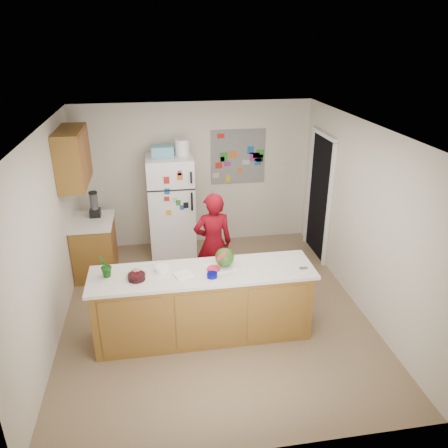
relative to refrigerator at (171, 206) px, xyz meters
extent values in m
cube|color=brown|center=(0.45, -1.88, -0.86)|extent=(4.00, 4.50, 0.02)
cube|color=beige|center=(0.45, 0.38, 0.40)|extent=(4.00, 0.02, 2.50)
cube|color=beige|center=(-1.56, -1.88, 0.40)|extent=(0.02, 4.50, 2.50)
cube|color=beige|center=(2.46, -1.88, 0.40)|extent=(0.02, 4.50, 2.50)
cube|color=white|center=(0.45, -1.88, 1.66)|extent=(4.00, 4.50, 0.02)
cube|color=black|center=(2.44, -0.43, 0.17)|extent=(0.03, 0.85, 2.04)
cube|color=brown|center=(0.25, -2.38, -0.41)|extent=(2.60, 0.62, 0.88)
cube|color=silver|center=(0.25, -2.38, 0.05)|extent=(2.68, 0.70, 0.04)
cube|color=brown|center=(-1.24, -0.53, -0.42)|extent=(0.60, 0.80, 0.86)
cube|color=silver|center=(-1.24, -0.53, 0.03)|extent=(0.64, 0.84, 0.04)
cube|color=brown|center=(-1.37, -0.58, 1.05)|extent=(0.35, 1.00, 0.80)
cube|color=silver|center=(0.00, 0.00, 0.00)|extent=(0.75, 0.70, 1.70)
cube|color=#5999B2|center=(-0.10, 0.00, 0.94)|extent=(0.35, 0.28, 0.18)
cube|color=slate|center=(1.20, 0.36, 0.70)|extent=(0.95, 0.01, 0.95)
imported|color=#67050F|center=(0.52, -1.36, -0.09)|extent=(0.57, 0.39, 1.53)
cylinder|color=black|center=(-1.19, -0.38, 0.24)|extent=(0.12, 0.12, 0.38)
cube|color=white|center=(0.47, -2.32, 0.08)|extent=(0.40, 0.33, 0.01)
sphere|color=#18520C|center=(0.53, -2.30, 0.20)|extent=(0.23, 0.23, 0.23)
cylinder|color=red|center=(0.38, -2.37, 0.09)|extent=(0.15, 0.15, 0.02)
cylinder|color=black|center=(-0.52, -2.44, 0.11)|extent=(0.23, 0.23, 0.07)
cylinder|color=white|center=(-0.23, -2.29, 0.10)|extent=(0.17, 0.17, 0.06)
cylinder|color=#02045E|center=(0.34, -2.53, 0.10)|extent=(0.16, 0.16, 0.05)
cylinder|color=tan|center=(-0.52, -2.34, 0.08)|extent=(0.29, 0.29, 0.02)
cube|color=white|center=(0.01, -2.43, 0.08)|extent=(0.25, 0.24, 0.02)
cube|color=gray|center=(1.45, -2.51, 0.08)|extent=(0.10, 0.05, 0.01)
imported|color=#1C4313|center=(-0.87, -2.33, 0.21)|extent=(0.18, 0.20, 0.28)
camera|label=1|loc=(-0.23, -6.87, 2.67)|focal=35.00mm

